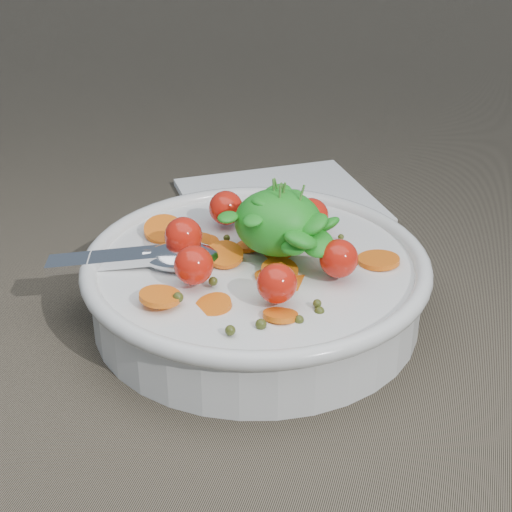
# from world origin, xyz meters

# --- Properties ---
(ground) EXTENTS (6.00, 6.00, 0.00)m
(ground) POSITION_xyz_m (0.00, 0.00, 0.00)
(ground) COLOR brown
(ground) RESTS_ON ground
(bowl) EXTENTS (0.28, 0.26, 0.11)m
(bowl) POSITION_xyz_m (0.01, 0.00, 0.03)
(bowl) COLOR silver
(bowl) RESTS_ON ground
(napkin) EXTENTS (0.24, 0.23, 0.01)m
(napkin) POSITION_xyz_m (-0.02, 0.21, 0.00)
(napkin) COLOR white
(napkin) RESTS_ON ground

